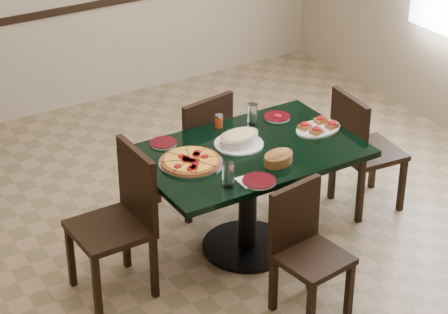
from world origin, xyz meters
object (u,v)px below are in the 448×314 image
chair_near (305,244)px  chair_right (360,146)px  chair_left (122,214)px  bread_basket (278,157)px  main_table (248,175)px  bruschetta_platter (318,127)px  lasagna_casserole (239,138)px  chair_far (198,146)px  pepperoni_pizza (191,161)px

chair_near → chair_right: chair_right is taller
chair_left → bread_basket: (0.94, -0.29, 0.26)m
main_table → chair_left: bearing=177.1°
chair_near → bread_basket: 0.58m
bruschetta_platter → chair_left: bearing=173.7°
lasagna_casserole → bread_basket: bread_basket is taller
main_table → chair_far: chair_far is taller
main_table → chair_right: 0.96m
chair_far → chair_right: chair_far is taller
chair_right → chair_left: (-1.84, 0.01, 0.03)m
chair_left → bread_basket: bearing=72.3°
chair_near → main_table: bearing=77.8°
chair_right → bread_basket: (-0.90, -0.27, 0.29)m
main_table → pepperoni_pizza: bearing=175.1°
chair_far → bread_basket: chair_far is taller
pepperoni_pizza → lasagna_casserole: size_ratio=1.26×
lasagna_casserole → pepperoni_pizza: bearing=179.4°
main_table → chair_near: (-0.06, -0.70, -0.12)m
pepperoni_pizza → lasagna_casserole: lasagna_casserole is taller
pepperoni_pizza → lasagna_casserole: bearing=8.2°
chair_right → chair_left: bearing=95.0°
chair_left → bruschetta_platter: chair_left is taller
chair_far → bruschetta_platter: 0.88m
chair_right → bread_basket: bearing=112.3°
chair_far → pepperoni_pizza: chair_far is taller
main_table → lasagna_casserole: size_ratio=4.47×
main_table → lasagna_casserole: 0.25m
chair_left → chair_far: bearing=122.6°
bruschetta_platter → chair_far: bearing=128.0°
pepperoni_pizza → bread_basket: 0.54m
chair_right → bread_basket: size_ratio=3.66×
bruschetta_platter → chair_near: bearing=-135.3°
main_table → chair_right: bearing=2.2°
chair_near → lasagna_casserole: size_ratio=2.56×
bread_basket → chair_far: bearing=78.6°
main_table → bruschetta_platter: (0.55, -0.00, 0.21)m
pepperoni_pizza → bread_basket: (0.46, -0.28, 0.02)m
pepperoni_pizza → chair_right: bearing=-0.1°
chair_right → bruschetta_platter: 0.50m
lasagna_casserole → chair_right: bearing=-12.2°
chair_near → bread_basket: bread_basket is taller
chair_left → bread_basket: size_ratio=3.87×
main_table → pepperoni_pizza: pepperoni_pizza is taller
chair_far → bread_basket: (0.08, -0.85, 0.29)m
pepperoni_pizza → bruschetta_platter: 0.95m
chair_right → chair_far: bearing=64.6°
chair_left → main_table: bearing=86.2°
lasagna_casserole → bruschetta_platter: bearing=-18.3°
chair_near → bruschetta_platter: (0.60, 0.69, 0.32)m
chair_far → bread_basket: 0.90m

